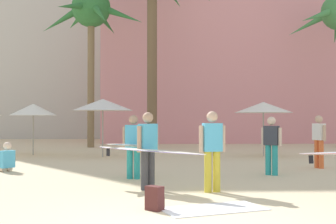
{
  "coord_description": "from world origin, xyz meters",
  "views": [
    {
      "loc": [
        -0.38,
        -6.41,
        1.58
      ],
      "look_at": [
        -0.01,
        7.31,
        1.8
      ],
      "focal_mm": 47.71,
      "sensor_mm": 36.0,
      "label": 1
    }
  ],
  "objects_px": {
    "cafe_umbrella_1": "(33,110)",
    "backpack": "(155,199)",
    "palm_tree_far_left": "(91,15)",
    "person_far_left": "(319,139)",
    "cafe_umbrella_3": "(263,107)",
    "beach_towel": "(213,209)",
    "cafe_umbrella_0": "(103,105)",
    "person_mid_left": "(148,148)",
    "person_mid_center": "(271,143)",
    "person_near_right": "(133,145)",
    "person_near_left": "(212,148)",
    "person_mid_right": "(4,161)"
  },
  "relations": [
    {
      "from": "backpack",
      "to": "beach_towel",
      "type": "bearing_deg",
      "value": -45.06
    },
    {
      "from": "cafe_umbrella_0",
      "to": "beach_towel",
      "type": "distance_m",
      "value": 11.61
    },
    {
      "from": "cafe_umbrella_3",
      "to": "person_mid_left",
      "type": "xyz_separation_m",
      "value": [
        -4.74,
        -8.88,
        -1.15
      ]
    },
    {
      "from": "palm_tree_far_left",
      "to": "person_mid_center",
      "type": "distance_m",
      "value": 15.73
    },
    {
      "from": "cafe_umbrella_0",
      "to": "cafe_umbrella_3",
      "type": "height_order",
      "value": "cafe_umbrella_0"
    },
    {
      "from": "person_mid_center",
      "to": "cafe_umbrella_3",
      "type": "bearing_deg",
      "value": 25.23
    },
    {
      "from": "beach_towel",
      "to": "person_mid_center",
      "type": "height_order",
      "value": "person_mid_center"
    },
    {
      "from": "cafe_umbrella_0",
      "to": "person_mid_left",
      "type": "height_order",
      "value": "cafe_umbrella_0"
    },
    {
      "from": "palm_tree_far_left",
      "to": "cafe_umbrella_3",
      "type": "xyz_separation_m",
      "value": [
        8.22,
        -6.25,
        -5.34
      ]
    },
    {
      "from": "backpack",
      "to": "person_near_left",
      "type": "height_order",
      "value": "person_near_left"
    },
    {
      "from": "person_near_right",
      "to": "cafe_umbrella_0",
      "type": "bearing_deg",
      "value": -151.68
    },
    {
      "from": "backpack",
      "to": "cafe_umbrella_1",
      "type": "bearing_deg",
      "value": 65.46
    },
    {
      "from": "palm_tree_far_left",
      "to": "cafe_umbrella_3",
      "type": "relative_size",
      "value": 3.63
    },
    {
      "from": "person_mid_right",
      "to": "person_mid_center",
      "type": "bearing_deg",
      "value": -147.88
    },
    {
      "from": "cafe_umbrella_1",
      "to": "person_far_left",
      "type": "xyz_separation_m",
      "value": [
        10.69,
        -5.63,
        -1.07
      ]
    },
    {
      "from": "person_near_left",
      "to": "person_mid_center",
      "type": "xyz_separation_m",
      "value": [
        2.04,
        2.87,
        -0.06
      ]
    },
    {
      "from": "palm_tree_far_left",
      "to": "person_mid_center",
      "type": "height_order",
      "value": "palm_tree_far_left"
    },
    {
      "from": "cafe_umbrella_3",
      "to": "person_mid_center",
      "type": "height_order",
      "value": "cafe_umbrella_3"
    },
    {
      "from": "backpack",
      "to": "person_near_right",
      "type": "relative_size",
      "value": 0.14
    },
    {
      "from": "palm_tree_far_left",
      "to": "person_mid_right",
      "type": "height_order",
      "value": "palm_tree_far_left"
    },
    {
      "from": "person_near_right",
      "to": "person_mid_center",
      "type": "relative_size",
      "value": 1.87
    },
    {
      "from": "person_far_left",
      "to": "person_mid_left",
      "type": "bearing_deg",
      "value": 17.33
    },
    {
      "from": "cafe_umbrella_1",
      "to": "person_near_right",
      "type": "xyz_separation_m",
      "value": [
        4.83,
        -8.18,
        -1.09
      ]
    },
    {
      "from": "cafe_umbrella_1",
      "to": "backpack",
      "type": "bearing_deg",
      "value": -65.94
    },
    {
      "from": "cafe_umbrella_3",
      "to": "beach_towel",
      "type": "bearing_deg",
      "value": -107.93
    },
    {
      "from": "cafe_umbrella_1",
      "to": "person_near_right",
      "type": "height_order",
      "value": "cafe_umbrella_1"
    },
    {
      "from": "backpack",
      "to": "person_mid_left",
      "type": "height_order",
      "value": "person_mid_left"
    },
    {
      "from": "person_mid_center",
      "to": "person_near_left",
      "type": "bearing_deg",
      "value": -178.53
    },
    {
      "from": "cafe_umbrella_3",
      "to": "person_near_right",
      "type": "distance_m",
      "value": 8.85
    },
    {
      "from": "person_mid_left",
      "to": "palm_tree_far_left",
      "type": "bearing_deg",
      "value": 150.77
    },
    {
      "from": "palm_tree_far_left",
      "to": "person_far_left",
      "type": "relative_size",
      "value": 5.25
    },
    {
      "from": "palm_tree_far_left",
      "to": "beach_towel",
      "type": "xyz_separation_m",
      "value": [
        4.67,
        -17.23,
        -7.41
      ]
    },
    {
      "from": "cafe_umbrella_1",
      "to": "beach_towel",
      "type": "relative_size",
      "value": 1.25
    },
    {
      "from": "palm_tree_far_left",
      "to": "cafe_umbrella_3",
      "type": "bearing_deg",
      "value": -37.25
    },
    {
      "from": "person_near_left",
      "to": "person_mid_left",
      "type": "bearing_deg",
      "value": 66.3
    },
    {
      "from": "cafe_umbrella_1",
      "to": "person_mid_center",
      "type": "distance_m",
      "value": 11.45
    },
    {
      "from": "person_far_left",
      "to": "palm_tree_far_left",
      "type": "bearing_deg",
      "value": -71.7
    },
    {
      "from": "cafe_umbrella_1",
      "to": "person_mid_center",
      "type": "relative_size",
      "value": 1.37
    },
    {
      "from": "person_near_right",
      "to": "person_far_left",
      "type": "distance_m",
      "value": 6.38
    },
    {
      "from": "cafe_umbrella_3",
      "to": "person_far_left",
      "type": "xyz_separation_m",
      "value": [
        0.7,
        -4.54,
        -1.14
      ]
    },
    {
      "from": "palm_tree_far_left",
      "to": "person_near_left",
      "type": "distance_m",
      "value": 17.4
    },
    {
      "from": "backpack",
      "to": "person_near_right",
      "type": "bearing_deg",
      "value": 49.76
    },
    {
      "from": "cafe_umbrella_3",
      "to": "beach_towel",
      "type": "distance_m",
      "value": 11.72
    },
    {
      "from": "person_mid_center",
      "to": "person_mid_right",
      "type": "bearing_deg",
      "value": 118.64
    },
    {
      "from": "person_mid_left",
      "to": "person_mid_right",
      "type": "bearing_deg",
      "value": -172.47
    },
    {
      "from": "cafe_umbrella_0",
      "to": "person_mid_right",
      "type": "bearing_deg",
      "value": -114.88
    },
    {
      "from": "beach_towel",
      "to": "cafe_umbrella_3",
      "type": "bearing_deg",
      "value": 72.07
    },
    {
      "from": "cafe_umbrella_1",
      "to": "person_mid_center",
      "type": "xyz_separation_m",
      "value": [
        8.69,
        -7.37,
        -1.1
      ]
    },
    {
      "from": "cafe_umbrella_1",
      "to": "person_mid_right",
      "type": "height_order",
      "value": "cafe_umbrella_1"
    },
    {
      "from": "cafe_umbrella_0",
      "to": "person_near_right",
      "type": "distance_m",
      "value": 7.35
    }
  ]
}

